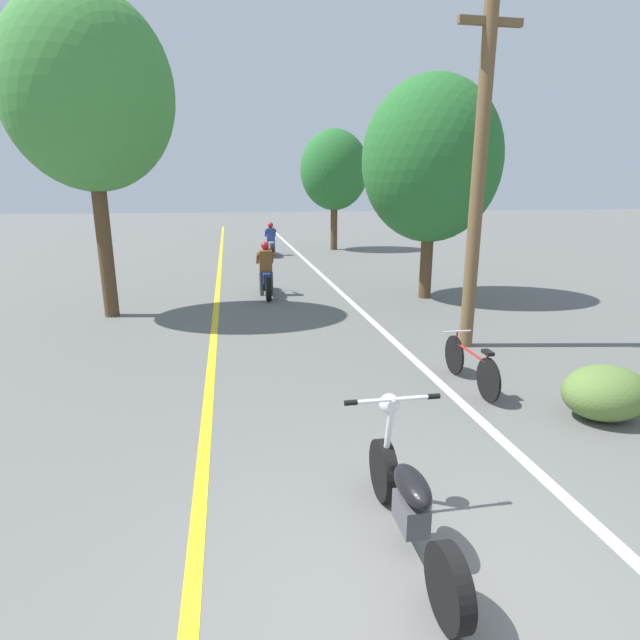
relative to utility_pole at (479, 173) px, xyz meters
name	(u,v)px	position (x,y,z in m)	size (l,w,h in m)	color
ground_plane	(436,609)	(-2.97, -5.62, -3.11)	(120.00, 120.00, 0.00)	#60605E
lane_stripe_center	(218,285)	(-4.67, 6.98, -3.11)	(0.14, 48.00, 0.01)	yellow
lane_stripe_edge	(328,281)	(-1.23, 6.98, -3.11)	(0.14, 48.00, 0.01)	white
utility_pole	(479,173)	(0.00, 0.00, 0.00)	(1.10, 0.24, 6.04)	brown
roadside_tree_right_near	(432,161)	(0.85, 4.16, 0.42)	(3.56, 3.20, 5.58)	#513A23
roadside_tree_right_far	(334,170)	(0.65, 15.17, 0.54)	(3.15, 2.84, 5.48)	#513A23
roadside_tree_left	(88,93)	(-7.02, 3.56, 1.66)	(3.50, 3.15, 6.81)	#513A23
roadside_bush	(605,393)	(0.33, -3.17, -2.76)	(1.10, 0.88, 0.70)	#5B7A38
motorcycle_foreground	(409,502)	(-2.95, -4.97, -2.70)	(0.86, 2.03, 1.11)	black
motorcycle_rider_lead	(266,275)	(-3.33, 5.24, -2.56)	(0.50, 2.13, 1.46)	black
motorcycle_rider_far	(271,243)	(-2.49, 13.59, -2.57)	(0.50, 2.08, 1.43)	black
bicycle_parked	(471,365)	(-0.86, -1.87, -2.77)	(0.44, 1.70, 0.72)	black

